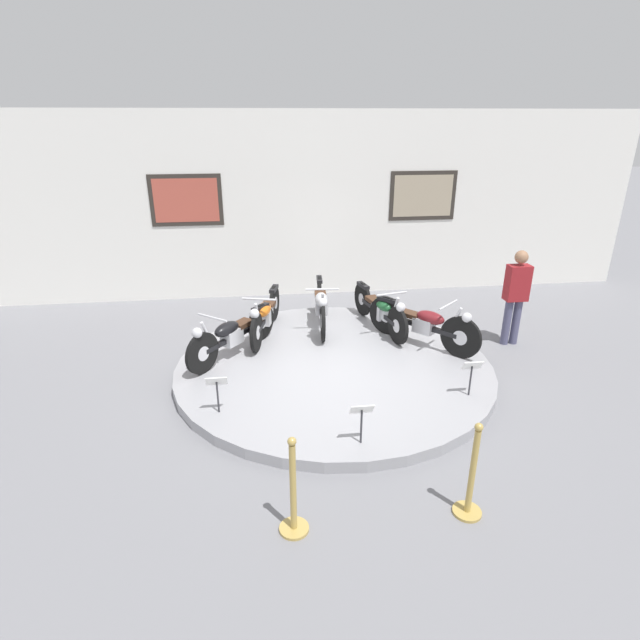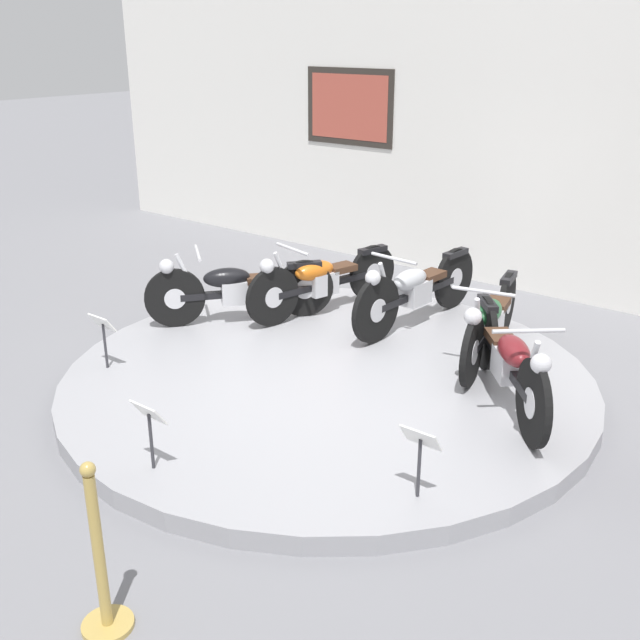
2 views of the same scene
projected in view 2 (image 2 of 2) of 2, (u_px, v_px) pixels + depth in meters
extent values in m
plane|color=slate|center=(328.00, 387.00, 6.73)|extent=(60.00, 60.00, 0.00)
cylinder|color=#99999E|center=(328.00, 379.00, 6.70)|extent=(4.69, 4.69, 0.15)
cube|color=white|center=(520.00, 135.00, 8.78)|extent=(14.00, 0.20, 3.71)
cube|color=#2D2823|center=(349.00, 107.00, 10.01)|extent=(1.40, 0.02, 1.00)
cube|color=#B24C3D|center=(349.00, 107.00, 10.01)|extent=(1.24, 0.02, 0.84)
cylinder|color=black|center=(175.00, 298.00, 7.60)|extent=(0.43, 0.51, 0.61)
cylinder|color=silver|center=(175.00, 298.00, 7.60)|extent=(0.19, 0.21, 0.21)
cylinder|color=black|center=(305.00, 288.00, 7.89)|extent=(0.43, 0.51, 0.61)
cylinder|color=silver|center=(305.00, 288.00, 7.89)|extent=(0.19, 0.21, 0.21)
cube|color=black|center=(241.00, 293.00, 7.75)|extent=(0.83, 1.01, 0.07)
cube|color=silver|center=(237.00, 292.00, 7.73)|extent=(0.36, 0.37, 0.24)
ellipsoid|color=black|center=(227.00, 278.00, 7.65)|extent=(0.47, 0.51, 0.20)
cube|color=#472D1E|center=(262.00, 279.00, 7.74)|extent=(0.36, 0.37, 0.07)
cube|color=black|center=(304.00, 265.00, 7.79)|extent=(0.30, 0.34, 0.06)
cylinder|color=silver|center=(188.00, 278.00, 7.56)|extent=(0.19, 0.22, 0.54)
cylinder|color=silver|center=(198.00, 253.00, 7.49)|extent=(0.44, 0.36, 0.03)
sphere|color=silver|center=(166.00, 266.00, 7.47)|extent=(0.15, 0.15, 0.15)
cylinder|color=black|center=(273.00, 297.00, 7.62)|extent=(0.21, 0.62, 0.62)
cylinder|color=silver|center=(273.00, 297.00, 7.62)|extent=(0.12, 0.23, 0.22)
cylinder|color=black|center=(372.00, 273.00, 8.39)|extent=(0.21, 0.62, 0.62)
cylinder|color=silver|center=(372.00, 273.00, 8.39)|extent=(0.12, 0.23, 0.22)
cube|color=black|center=(325.00, 284.00, 8.01)|extent=(0.37, 1.22, 0.07)
cube|color=silver|center=(322.00, 283.00, 7.98)|extent=(0.27, 0.36, 0.24)
ellipsoid|color=#D16619|center=(314.00, 270.00, 7.86)|extent=(0.33, 0.52, 0.20)
cube|color=#472D1E|center=(341.00, 268.00, 8.08)|extent=(0.27, 0.36, 0.07)
cube|color=black|center=(373.00, 250.00, 8.30)|extent=(0.19, 0.37, 0.06)
cylinder|color=silver|center=(284.00, 275.00, 7.64)|extent=(0.10, 0.25, 0.54)
cylinder|color=silver|center=(292.00, 249.00, 7.60)|extent=(0.53, 0.16, 0.03)
sphere|color=silver|center=(267.00, 266.00, 7.47)|extent=(0.15, 0.15, 0.15)
cylinder|color=black|center=(376.00, 310.00, 7.20)|extent=(0.11, 0.67, 0.67)
cylinder|color=silver|center=(376.00, 310.00, 7.20)|extent=(0.08, 0.24, 0.23)
cylinder|color=black|center=(454.00, 278.00, 8.13)|extent=(0.11, 0.67, 0.67)
cylinder|color=silver|center=(454.00, 278.00, 8.13)|extent=(0.08, 0.24, 0.23)
cube|color=black|center=(417.00, 293.00, 7.67)|extent=(0.17, 1.24, 0.07)
cube|color=silver|center=(415.00, 292.00, 7.63)|extent=(0.23, 0.34, 0.24)
ellipsoid|color=#B2B5BA|center=(410.00, 280.00, 7.51)|extent=(0.26, 0.50, 0.20)
cube|color=#472D1E|center=(430.00, 275.00, 7.77)|extent=(0.23, 0.34, 0.07)
cube|color=black|center=(456.00, 253.00, 8.03)|extent=(0.13, 0.37, 0.06)
cylinder|color=silver|center=(386.00, 287.00, 7.23)|extent=(0.06, 0.25, 0.54)
cylinder|color=silver|center=(394.00, 259.00, 7.21)|extent=(0.54, 0.08, 0.03)
sphere|color=silver|center=(373.00, 278.00, 7.04)|extent=(0.15, 0.15, 0.15)
cylinder|color=black|center=(472.00, 352.00, 6.33)|extent=(0.19, 0.61, 0.61)
cylinder|color=silver|center=(472.00, 352.00, 6.33)|extent=(0.11, 0.22, 0.22)
cylinder|color=black|center=(506.00, 303.00, 7.47)|extent=(0.19, 0.61, 0.61)
cylinder|color=silver|center=(506.00, 303.00, 7.47)|extent=(0.11, 0.22, 0.22)
cube|color=black|center=(491.00, 325.00, 6.90)|extent=(0.34, 1.23, 0.07)
cube|color=silver|center=(490.00, 325.00, 6.86)|extent=(0.27, 0.36, 0.24)
ellipsoid|color=#1E562D|center=(489.00, 312.00, 6.72)|extent=(0.32, 0.52, 0.20)
cube|color=#472D1E|center=(497.00, 304.00, 7.03)|extent=(0.27, 0.36, 0.07)
cube|color=black|center=(509.00, 278.00, 7.37)|extent=(0.18, 0.37, 0.06)
cylinder|color=silver|center=(478.00, 324.00, 6.38)|extent=(0.10, 0.25, 0.54)
cylinder|color=silver|center=(483.00, 291.00, 6.38)|extent=(0.53, 0.15, 0.03)
sphere|color=silver|center=(473.00, 317.00, 6.16)|extent=(0.15, 0.15, 0.15)
cylinder|color=black|center=(533.00, 403.00, 5.41)|extent=(0.47, 0.53, 0.66)
cylinder|color=silver|center=(533.00, 403.00, 5.41)|extent=(0.20, 0.22, 0.23)
cylinder|color=black|center=(485.00, 333.00, 6.67)|extent=(0.47, 0.53, 0.66)
cylinder|color=silver|center=(485.00, 333.00, 6.67)|extent=(0.20, 0.22, 0.23)
cube|color=black|center=(507.00, 364.00, 6.04)|extent=(0.87, 0.98, 0.07)
cube|color=silver|center=(508.00, 364.00, 5.99)|extent=(0.36, 0.37, 0.24)
ellipsoid|color=maroon|center=(514.00, 351.00, 5.84)|extent=(0.48, 0.51, 0.20)
cube|color=#472D1E|center=(501.00, 338.00, 6.19)|extent=(0.36, 0.37, 0.07)
cube|color=black|center=(488.00, 303.00, 6.57)|extent=(0.31, 0.34, 0.06)
cylinder|color=silver|center=(530.00, 369.00, 5.48)|extent=(0.20, 0.22, 0.54)
cylinder|color=silver|center=(529.00, 331.00, 5.48)|extent=(0.43, 0.38, 0.03)
sphere|color=silver|center=(541.00, 364.00, 5.23)|extent=(0.15, 0.15, 0.15)
cylinder|color=#333338|center=(105.00, 346.00, 6.69)|extent=(0.02, 0.02, 0.42)
cube|color=white|center=(103.00, 323.00, 6.61)|extent=(0.26, 0.11, 0.15)
cylinder|color=#333338|center=(151.00, 441.00, 5.14)|extent=(0.02, 0.02, 0.42)
cube|color=white|center=(149.00, 412.00, 5.06)|extent=(0.26, 0.11, 0.15)
cylinder|color=#333338|center=(419.00, 468.00, 4.82)|extent=(0.02, 0.02, 0.42)
cube|color=white|center=(421.00, 438.00, 4.74)|extent=(0.26, 0.11, 0.15)
cylinder|color=tan|center=(108.00, 625.00, 4.01)|extent=(0.28, 0.28, 0.03)
cylinder|color=tan|center=(99.00, 555.00, 3.85)|extent=(0.06, 0.06, 0.95)
sphere|color=tan|center=(88.00, 470.00, 3.66)|extent=(0.08, 0.08, 0.08)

